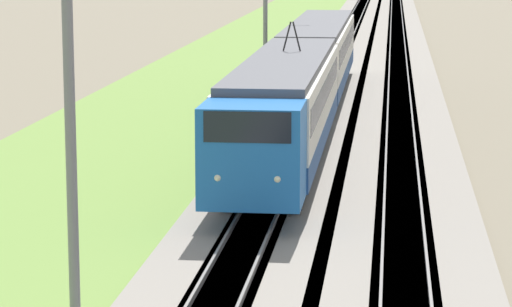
% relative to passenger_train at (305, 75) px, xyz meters
% --- Properties ---
extents(ballast_main, '(240.00, 4.40, 0.30)m').
position_rel_passenger_train_xyz_m(ballast_main, '(14.37, 0.00, -2.20)').
color(ballast_main, gray).
rests_on(ballast_main, ground).
extents(ballast_adjacent, '(240.00, 4.40, 0.30)m').
position_rel_passenger_train_xyz_m(ballast_adjacent, '(14.37, -4.03, -2.20)').
color(ballast_adjacent, gray).
rests_on(ballast_adjacent, ground).
extents(track_main, '(240.00, 1.57, 0.45)m').
position_rel_passenger_train_xyz_m(track_main, '(14.37, 0.00, -2.19)').
color(track_main, '#4C4238').
rests_on(track_main, ground).
extents(track_adjacent, '(240.00, 1.57, 0.45)m').
position_rel_passenger_train_xyz_m(track_adjacent, '(14.37, -4.03, -2.19)').
color(track_adjacent, '#4C4238').
rests_on(track_adjacent, ground).
extents(grass_verge, '(240.00, 12.05, 0.12)m').
position_rel_passenger_train_xyz_m(grass_verge, '(14.37, 5.70, -2.29)').
color(grass_verge, olive).
rests_on(grass_verge, ground).
extents(passenger_train, '(40.17, 2.85, 5.03)m').
position_rel_passenger_train_xyz_m(passenger_train, '(0.00, 0.00, 0.00)').
color(passenger_train, blue).
rests_on(passenger_train, ground).
extents(catenary_mast_near, '(0.22, 2.56, 9.33)m').
position_rel_passenger_train_xyz_m(catenary_mast_near, '(-27.56, 2.61, 2.46)').
color(catenary_mast_near, slate).
rests_on(catenary_mast_near, ground).
extents(catenary_mast_mid, '(0.22, 2.56, 8.97)m').
position_rel_passenger_train_xyz_m(catenary_mast_mid, '(9.49, 2.61, 2.27)').
color(catenary_mast_mid, slate).
rests_on(catenary_mast_mid, ground).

